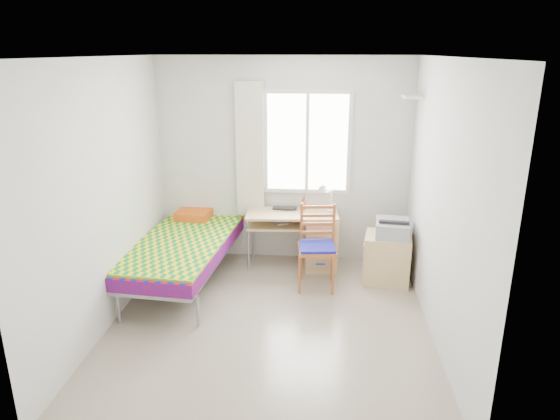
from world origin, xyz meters
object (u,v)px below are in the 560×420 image
object	(u,v)px
desk	(315,238)
chair	(318,242)
bed	(184,245)
cabinet	(387,258)
printer	(392,228)

from	to	relation	value
desk	chair	size ratio (longest dim) A/B	1.20
bed	cabinet	bearing A→B (deg)	9.34
bed	desk	xyz separation A→B (m)	(1.55, 0.54, -0.06)
bed	chair	distance (m)	1.59
bed	desk	bearing A→B (deg)	24.19
bed	cabinet	xyz separation A→B (m)	(2.41, 0.18, -0.16)
desk	chair	xyz separation A→B (m)	(0.03, -0.54, 0.16)
bed	cabinet	distance (m)	2.42
cabinet	printer	distance (m)	0.39
chair	cabinet	world-z (taller)	chair
cabinet	printer	size ratio (longest dim) A/B	1.25
chair	printer	distance (m)	0.89
desk	cabinet	world-z (taller)	desk
printer	bed	bearing A→B (deg)	-169.63
desk	cabinet	size ratio (longest dim) A/B	1.96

